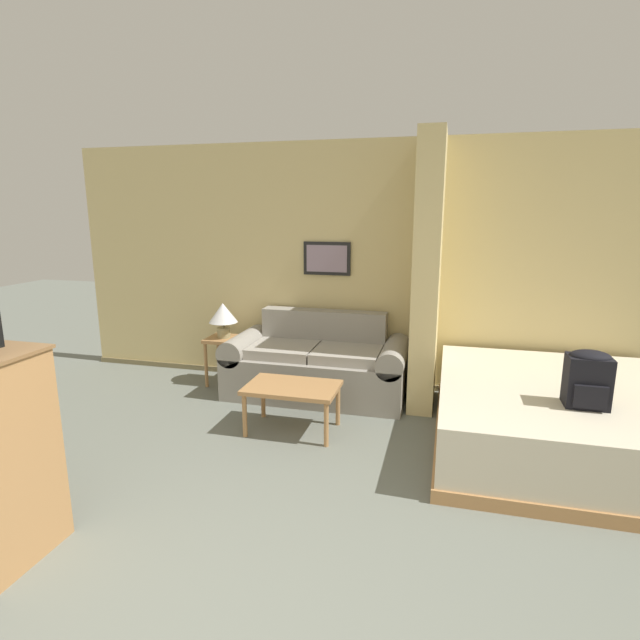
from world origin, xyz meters
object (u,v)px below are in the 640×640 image
table_lamp (223,315)px  couch (317,365)px  bed (555,416)px  coffee_table (292,391)px  backpack (588,378)px

table_lamp → couch: bearing=-3.4°
bed → couch: bearing=162.9°
couch → bed: 2.27m
couch → coffee_table: (0.02, -0.91, 0.05)m
couch → bed: size_ratio=0.87×
backpack → bed: bearing=102.7°
table_lamp → backpack: 3.53m
couch → table_lamp: bearing=176.6°
coffee_table → bed: (2.15, 0.24, -0.10)m
couch → coffee_table: size_ratio=2.33×
coffee_table → table_lamp: bearing=138.3°
couch → bed: bearing=-17.1°
table_lamp → backpack: bearing=-18.9°
table_lamp → backpack: (3.34, -1.14, -0.05)m
bed → table_lamp: bearing=167.3°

